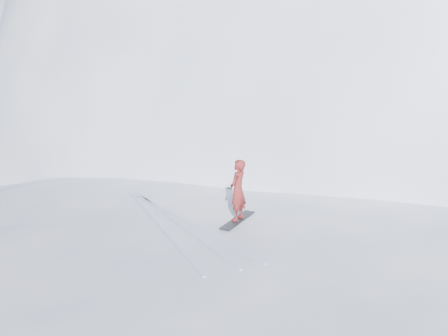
% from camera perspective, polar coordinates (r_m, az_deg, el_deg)
% --- Properties ---
extents(near_ridge, '(36.00, 28.00, 4.80)m').
position_cam_1_polar(near_ridge, '(13.25, 8.55, -16.27)').
color(near_ridge, white).
rests_on(near_ridge, ground).
extents(summit_peak, '(60.00, 56.00, 56.00)m').
position_cam_1_polar(summit_peak, '(42.88, 18.95, 4.53)').
color(summit_peak, white).
rests_on(summit_peak, ground).
extents(peak_shoulder, '(28.00, 24.00, 18.00)m').
position_cam_1_polar(peak_shoulder, '(31.38, 8.46, 1.81)').
color(peak_shoulder, white).
rests_on(peak_shoulder, ground).
extents(snowboard, '(1.27, 1.21, 0.02)m').
position_cam_1_polar(snowboard, '(12.40, 1.57, -5.96)').
color(snowboard, black).
rests_on(snowboard, near_ridge).
extents(snowboarder, '(0.65, 0.64, 1.52)m').
position_cam_1_polar(snowboarder, '(12.15, 1.60, -2.54)').
color(snowboarder, maroon).
rests_on(snowboarder, snowboard).
extents(board_tracks, '(1.81, 5.99, 0.04)m').
position_cam_1_polar(board_tracks, '(12.29, -5.75, -6.18)').
color(board_tracks, silver).
rests_on(board_tracks, ground).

